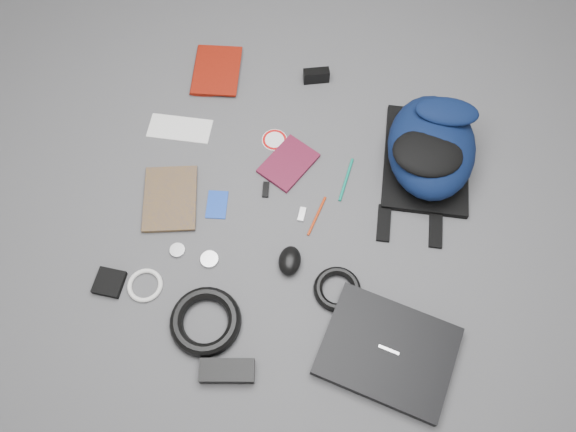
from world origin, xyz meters
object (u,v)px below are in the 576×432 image
(dvd_case, at_px, (288,163))
(pouch, at_px, (109,282))
(laptop, at_px, (388,351))
(power_brick, at_px, (227,371))
(compact_camera, at_px, (316,76))
(backpack, at_px, (431,146))
(comic_book, at_px, (144,200))
(mouse, at_px, (290,261))
(textbook_red, at_px, (194,70))

(dvd_case, bearing_deg, pouch, -103.48)
(dvd_case, bearing_deg, laptop, -27.30)
(dvd_case, bearing_deg, power_brick, -65.52)
(dvd_case, relative_size, compact_camera, 1.97)
(pouch, bearing_deg, backpack, 40.82)
(comic_book, bearing_deg, dvd_case, 14.06)
(laptop, distance_m, dvd_case, 0.67)
(backpack, height_order, mouse, backpack)
(power_brick, bearing_deg, pouch, 144.72)
(compact_camera, relative_size, pouch, 1.11)
(laptop, distance_m, textbook_red, 1.16)
(laptop, xyz_separation_m, dvd_case, (-0.44, 0.50, -0.01))
(laptop, relative_size, comic_book, 1.56)
(compact_camera, height_order, mouse, compact_camera)
(textbook_red, xyz_separation_m, mouse, (0.54, -0.59, 0.01))
(comic_book, height_order, mouse, mouse)
(laptop, bearing_deg, compact_camera, 123.13)
(mouse, bearing_deg, laptop, -36.25)
(mouse, height_order, pouch, mouse)
(laptop, height_order, pouch, laptop)
(dvd_case, relative_size, power_brick, 1.20)
(power_brick, height_order, pouch, power_brick)
(comic_book, xyz_separation_m, pouch, (0.02, -0.28, 0.00))
(mouse, distance_m, power_brick, 0.36)
(compact_camera, bearing_deg, dvd_case, -112.07)
(backpack, relative_size, mouse, 4.54)
(backpack, distance_m, comic_book, 0.92)
(backpack, height_order, pouch, backpack)
(laptop, height_order, textbook_red, laptop)
(mouse, bearing_deg, textbook_red, 123.15)
(backpack, distance_m, power_brick, 0.91)
(power_brick, bearing_deg, comic_book, 118.75)
(backpack, bearing_deg, mouse, -133.37)
(mouse, bearing_deg, compact_camera, 90.50)
(dvd_case, height_order, pouch, pouch)
(pouch, bearing_deg, comic_book, 93.12)
(backpack, bearing_deg, comic_book, -163.05)
(laptop, height_order, power_brick, power_brick)
(laptop, distance_m, mouse, 0.38)
(mouse, relative_size, pouch, 1.15)
(comic_book, bearing_deg, backpack, 6.78)
(backpack, relative_size, compact_camera, 4.70)
(dvd_case, bearing_deg, compact_camera, 112.87)
(mouse, bearing_deg, dvd_case, 98.81)
(comic_book, relative_size, pouch, 2.80)
(textbook_red, bearing_deg, backpack, -21.67)
(laptop, distance_m, pouch, 0.82)
(laptop, xyz_separation_m, comic_book, (-0.84, 0.24, -0.01))
(power_brick, bearing_deg, laptop, 7.04)
(laptop, bearing_deg, power_brick, -150.45)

